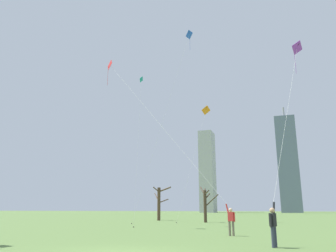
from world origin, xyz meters
name	(u,v)px	position (x,y,z in m)	size (l,w,h in m)	color
kite_flyer_far_back_red	(197,176)	(0.46, 10.91, 3.69)	(12.80, 6.76, 16.01)	#726656
kite_flyer_foreground_right_purple	(279,183)	(5.65, 5.42, 2.76)	(2.87, 8.64, 13.19)	#33384C
distant_kite_drifting_left_teal	(140,97)	(-7.44, 19.38, 12.93)	(1.22, 3.93, 15.52)	teal
distant_kite_low_near_trees_orange	(205,116)	(-2.92, 30.39, 13.51)	(3.43, 4.93, 14.94)	orange
distant_kite_high_overhead_blue	(184,51)	(-3.42, 22.45, 19.10)	(7.26, 0.53, 21.54)	blue
bare_tree_far_right_edge	(205,203)	(-2.77, 28.80, 2.21)	(2.52, 2.18, 4.22)	#423326
bare_tree_leftmost	(159,202)	(-10.23, 33.32, 2.50)	(3.08, 2.47, 4.54)	#4C3828
skyline_mid_tower_left	(208,171)	(-22.33, 127.76, 16.86)	(5.67, 9.03, 33.71)	#B2B2B7
skyline_wide_slab	(288,163)	(9.97, 129.40, 19.18)	(7.90, 5.97, 42.46)	slate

